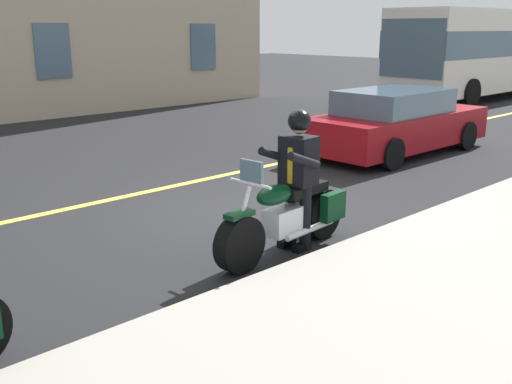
# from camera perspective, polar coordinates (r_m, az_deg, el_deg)

# --- Properties ---
(ground_plane) EXTENTS (80.00, 80.00, 0.00)m
(ground_plane) POSITION_cam_1_polar(r_m,az_deg,el_deg) (8.92, -0.64, -1.94)
(ground_plane) COLOR black
(lane_center_stripe) EXTENTS (60.00, 0.16, 0.01)m
(lane_center_stripe) POSITION_cam_1_polar(r_m,az_deg,el_deg) (10.42, -8.10, 0.51)
(lane_center_stripe) COLOR #E5DB4C
(lane_center_stripe) RESTS_ON ground_plane
(motorcycle_main) EXTENTS (2.22, 0.71, 1.26)m
(motorcycle_main) POSITION_cam_1_polar(r_m,az_deg,el_deg) (7.25, 3.04, -2.38)
(motorcycle_main) COLOR black
(motorcycle_main) RESTS_ON ground_plane
(rider_main) EXTENTS (0.65, 0.59, 1.74)m
(rider_main) POSITION_cam_1_polar(r_m,az_deg,el_deg) (7.24, 4.03, 2.38)
(rider_main) COLOR black
(rider_main) RESTS_ON ground_plane
(bus_near) EXTENTS (11.05, 2.70, 3.30)m
(bus_near) POSITION_cam_1_polar(r_m,az_deg,el_deg) (25.46, 21.51, 12.69)
(bus_near) COLOR white
(bus_near) RESTS_ON ground_plane
(car_silver) EXTENTS (4.60, 1.92, 1.40)m
(car_silver) POSITION_cam_1_polar(r_m,az_deg,el_deg) (13.32, 13.33, 6.54)
(car_silver) COLOR maroon
(car_silver) RESTS_ON ground_plane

